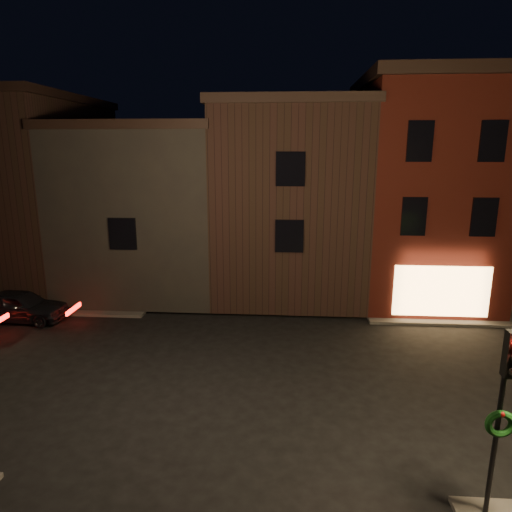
{
  "coord_description": "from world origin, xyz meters",
  "views": [
    {
      "loc": [
        1.47,
        -13.59,
        7.42
      ],
      "look_at": [
        0.19,
        3.9,
        3.2
      ],
      "focal_mm": 32.0,
      "sensor_mm": 36.0,
      "label": 1
    }
  ],
  "objects": [
    {
      "name": "ground",
      "position": [
        0.0,
        0.0,
        0.0
      ],
      "size": [
        120.0,
        120.0,
        0.0
      ],
      "primitive_type": "plane",
      "color": "black",
      "rests_on": "ground"
    },
    {
      "name": "sidewalk_far_left",
      "position": [
        -20.0,
        20.0,
        0.06
      ],
      "size": [
        30.0,
        30.0,
        0.12
      ],
      "primitive_type": "cube",
      "color": "#2D2B28",
      "rests_on": "ground"
    },
    {
      "name": "corner_building",
      "position": [
        8.0,
        9.47,
        5.4
      ],
      "size": [
        6.5,
        8.5,
        10.5
      ],
      "color": "#46120C",
      "rests_on": "ground"
    },
    {
      "name": "row_building_a",
      "position": [
        1.5,
        10.5,
        4.83
      ],
      "size": [
        7.3,
        10.3,
        9.4
      ],
      "color": "black",
      "rests_on": "ground"
    },
    {
      "name": "row_building_b",
      "position": [
        -5.75,
        10.5,
        4.33
      ],
      "size": [
        7.8,
        10.3,
        8.4
      ],
      "color": "black",
      "rests_on": "ground"
    },
    {
      "name": "row_building_c",
      "position": [
        -13.0,
        10.5,
        5.08
      ],
      "size": [
        7.3,
        10.3,
        9.9
      ],
      "color": "black",
      "rests_on": "ground"
    },
    {
      "name": "traffic_signal",
      "position": [
        5.6,
        -5.51,
        2.81
      ],
      "size": [
        0.58,
        0.38,
        4.05
      ],
      "color": "black",
      "rests_on": "sidewalk_near_right"
    },
    {
      "name": "parked_car_a",
      "position": [
        -10.14,
        4.35,
        0.69
      ],
      "size": [
        4.08,
        1.75,
        1.37
      ],
      "primitive_type": "imported",
      "rotation": [
        0.0,
        0.0,
        1.54
      ],
      "color": "black",
      "rests_on": "ground"
    }
  ]
}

